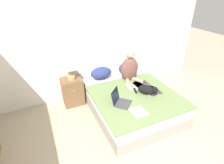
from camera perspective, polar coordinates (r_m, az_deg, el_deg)
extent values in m
cube|color=white|center=(3.91, -6.49, 12.92)|extent=(5.63, 0.05, 2.55)
cube|color=#9E998E|center=(3.75, 6.09, -7.49)|extent=(1.56, 1.91, 0.26)
cube|color=silver|center=(3.62, 6.28, -4.59)|extent=(1.54, 1.88, 0.20)
cube|color=#758E56|center=(3.43, 7.97, -4.69)|extent=(1.61, 1.53, 0.02)
cube|color=silver|center=(3.63, 12.81, -2.93)|extent=(0.32, 0.33, 0.01)
cube|color=silver|center=(3.76, 7.52, -1.16)|extent=(0.37, 0.34, 0.01)
cube|color=silver|center=(3.81, 9.99, -1.01)|extent=(0.32, 0.37, 0.01)
cube|color=silver|center=(3.05, 8.67, -9.58)|extent=(0.26, 0.30, 0.01)
ellipsoid|color=navy|center=(3.97, -3.57, 2.94)|extent=(0.48, 0.30, 0.26)
ellipsoid|color=navy|center=(4.24, 5.34, 4.69)|extent=(0.48, 0.30, 0.26)
ellipsoid|color=brown|center=(3.87, 5.74, 4.32)|extent=(0.41, 0.23, 0.53)
sphere|color=#DBB293|center=(3.73, 6.00, 9.17)|extent=(0.19, 0.19, 0.19)
cylinder|color=#DBB293|center=(3.81, 5.15, 0.07)|extent=(0.19, 0.29, 0.07)
cylinder|color=#DBB293|center=(3.92, 8.06, 0.75)|extent=(0.19, 0.29, 0.07)
ellipsoid|color=black|center=(3.48, 11.04, -2.45)|extent=(0.35, 0.35, 0.18)
sphere|color=black|center=(3.45, 13.94, -2.63)|extent=(0.11, 0.11, 0.11)
cone|color=black|center=(3.45, 14.11, -1.78)|extent=(0.05, 0.05, 0.05)
cone|color=black|center=(3.40, 13.94, -2.29)|extent=(0.05, 0.05, 0.05)
cylinder|color=black|center=(3.55, 7.65, -2.77)|extent=(0.09, 0.18, 0.04)
cube|color=#424247|center=(3.18, 3.67, -7.05)|extent=(0.39, 0.38, 0.02)
cube|color=black|center=(3.14, 1.08, -4.51)|extent=(0.25, 0.25, 0.25)
cube|color=brown|center=(3.94, -12.69, -3.02)|extent=(0.43, 0.37, 0.61)
sphere|color=tan|center=(3.71, -12.22, -2.75)|extent=(0.03, 0.03, 0.03)
cylinder|color=tan|center=(3.77, -13.13, 1.43)|extent=(0.17, 0.17, 0.08)
cylinder|color=tan|center=(3.72, -13.34, 3.14)|extent=(0.02, 0.02, 0.17)
cone|color=white|center=(3.64, -13.67, 5.69)|extent=(0.28, 0.28, 0.19)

